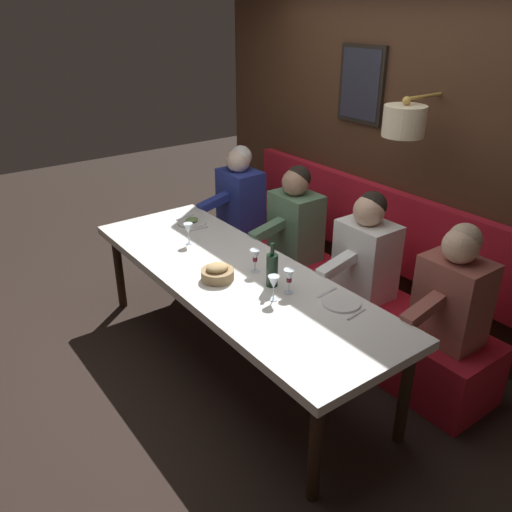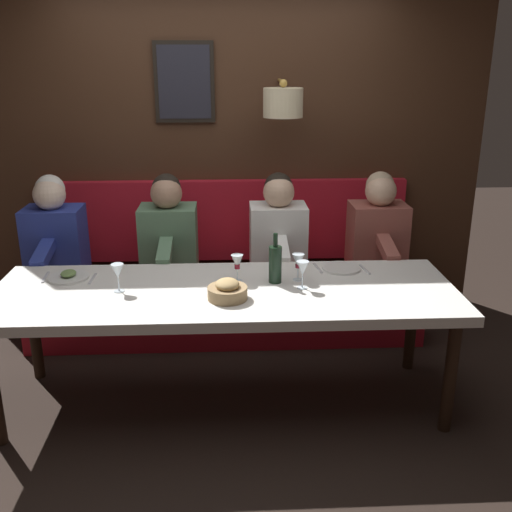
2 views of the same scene
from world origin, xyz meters
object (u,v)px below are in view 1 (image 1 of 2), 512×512
Objects in this scene: diner_near at (366,249)px; diner_far at (240,191)px; dining_table at (234,280)px; bread_bowl at (217,273)px; wine_bottle at (272,269)px; wine_glass_2 at (188,229)px; diner_nearest at (454,289)px; diner_middle at (295,217)px; wine_glass_3 at (274,283)px; wine_glass_1 at (255,256)px; wine_glass_0 at (289,277)px.

diner_near is 1.00× the size of diner_far.
bread_bowl is (-0.14, -0.02, 0.11)m from dining_table.
diner_near reaches higher than wine_bottle.
diner_near reaches higher than wine_glass_2.
bread_bowl is at bearing 133.32° from diner_nearest.
diner_middle reaches higher than bread_bowl.
bread_bowl is (-0.13, 0.43, -0.07)m from wine_glass_3.
diner_far is 3.60× the size of bread_bowl.
wine_glass_3 reaches higher than dining_table.
diner_middle is at bearing 22.05° from bread_bowl.
dining_table is 0.36m from wine_bottle.
diner_nearest is at bearing -90.00° from diner_middle.
bread_bowl is (-0.27, 0.06, -0.07)m from wine_glass_1.
diner_near is 1.58m from diner_far.
diner_middle is at bearing 31.98° from wine_glass_1.
bread_bowl is at bearing -157.95° from diner_middle.
wine_bottle is (0.09, -0.30, 0.18)m from dining_table.
wine_bottle is at bearing 173.86° from diner_near.
diner_near and diner_far have the same top height.
diner_nearest is 1.11m from wine_glass_3.
diner_nearest is at bearing -45.66° from wine_bottle.
wine_glass_0 is (-0.76, -0.84, 0.04)m from diner_middle.
diner_near is 4.82× the size of wine_glass_3.
dining_table is 0.48m from wine_glass_3.
wine_bottle is (-0.79, 0.08, 0.04)m from diner_near.
diner_middle is 1.23m from wine_glass_3.
diner_nearest is at bearing -90.00° from diner_far.
wine_bottle reaches higher than dining_table.
wine_glass_0 is at bearing 138.73° from diner_nearest.
wine_bottle reaches higher than bread_bowl.
diner_nearest is at bearing -62.45° from wine_glass_2.
diner_middle is at bearing -90.00° from diner_far.
diner_far is 1.48m from wine_glass_1.
wine_glass_0 is at bearing -57.74° from bread_bowl.
diner_nearest reaches higher than bread_bowl.
bread_bowl is (-1.03, 0.37, -0.03)m from diner_near.
wine_glass_0 is 0.14m from wine_bottle.
diner_nearest is 1.28m from wine_glass_1.
dining_table is at bearing 156.51° from diner_near.
wine_glass_1 is at bearing 89.85° from wine_glass_0.
wine_glass_3 is at bearing -118.51° from diner_far.
diner_nearest is at bearing -51.41° from dining_table.
wine_glass_2 is (-0.13, 0.67, 0.00)m from wine_glass_1.
diner_near reaches higher than wine_glass_3.
wine_glass_1 is at bearing -32.01° from dining_table.
diner_far is at bearing 59.16° from wine_glass_1.
dining_table is 16.26× the size of wine_glass_1.
diner_middle is (0.00, 0.78, 0.00)m from diner_near.
bread_bowl is (-1.03, -1.21, -0.03)m from diner_far.
wine_glass_3 is at bearing -72.75° from bread_bowl.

